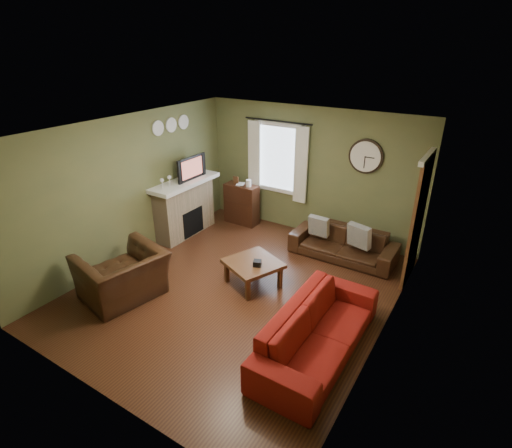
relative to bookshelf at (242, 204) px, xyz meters
The scene contains 31 objects.
floor 2.67m from the bookshelf, 57.52° to the right, with size 4.60×5.20×0.00m, color #402113.
ceiling 3.41m from the bookshelf, 57.52° to the right, with size 4.60×5.20×0.00m, color white.
wall_left 2.54m from the bookshelf, 111.68° to the right, with size 0.00×5.20×2.60m, color #5E643A.
wall_right 4.41m from the bookshelf, 30.90° to the right, with size 0.00×5.20×2.60m, color #5E643A.
wall_back 1.70m from the bookshelf, 14.87° to the left, with size 4.60×0.00×2.60m, color #5E643A.
wall_front 5.10m from the bookshelf, 73.64° to the right, with size 4.60×0.00×2.60m, color #5E643A.
fireplace 1.28m from the bookshelf, 122.50° to the right, with size 0.40×1.40×1.10m, color tan.
firebox 1.19m from the bookshelf, 114.71° to the right, with size 0.04×0.60×0.55m, color black.
mantel 1.44m from the bookshelf, 121.35° to the right, with size 0.58×1.60×0.08m, color white.
tv 1.44m from the bookshelf, 124.47° to the right, with size 0.60×0.08×0.35m, color black.
tv_screen 1.45m from the bookshelf, 120.96° to the right, with size 0.02×0.62×0.36m, color #994C3F.
medallion_left 2.46m from the bookshelf, 121.26° to the right, with size 0.28×0.28×0.03m, color white.
medallion_mid 2.27m from the bookshelf, 128.83° to the right, with size 0.28×0.28×0.03m, color white.
medallion_right 2.13m from the bookshelf, 140.05° to the right, with size 0.28×0.28×0.03m, color white.
window_pane 1.33m from the bookshelf, 26.45° to the left, with size 1.00×0.02×1.30m, color silver, non-canonical shape.
curtain_rod 1.98m from the bookshelf, 19.68° to the left, with size 0.03×0.03×1.50m, color black.
curtain_left 1.05m from the bookshelf, 57.09° to the left, with size 0.28×0.04×1.55m, color silver.
curtain_right 1.64m from the bookshelf, 11.44° to the left, with size 0.28×0.04×1.55m, color silver.
wall_clock 2.88m from the bookshelf, ahead, with size 0.64×0.06×0.64m, color white, non-canonical shape.
door 3.75m from the bookshelf, ahead, with size 0.05×0.90×2.10m, color brown.
bookshelf is the anchor object (origin of this frame).
book 0.53m from the bookshelf, 168.10° to the right, with size 0.17×0.23×0.02m, color #50301B.
sofa_brown 2.50m from the bookshelf, ahead, with size 1.93×0.76×0.56m, color black.
pillow_left 2.03m from the bookshelf, 10.32° to the right, with size 0.38×0.11×0.38m, color gray.
pillow_right 2.80m from the bookshelf, ahead, with size 0.43×0.13×0.43m, color gray.
sofa_red 4.22m from the bookshelf, 42.58° to the right, with size 2.27×0.89×0.66m, color maroon.
armchair 3.34m from the bookshelf, 89.77° to the right, with size 1.20×1.05×0.78m, color black.
coffee_table 2.50m from the bookshelf, 51.76° to the right, with size 0.80×0.80×0.43m, color #50301B, non-canonical shape.
tissue_box 2.62m from the bookshelf, 50.58° to the right, with size 0.12×0.12×0.10m, color black.
wine_glass_a 1.99m from the bookshelf, 110.66° to the right, with size 0.07×0.07×0.21m, color white, non-canonical shape.
wine_glass_b 1.82m from the bookshelf, 113.11° to the right, with size 0.08×0.08×0.22m, color white, non-canonical shape.
Camera 1 is at (3.17, -4.50, 3.74)m, focal length 28.00 mm.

